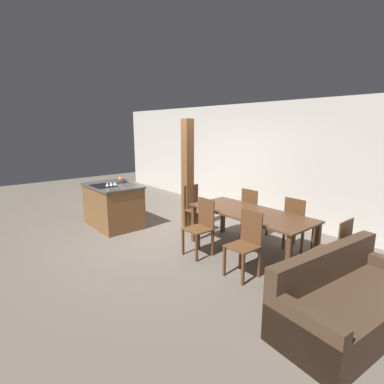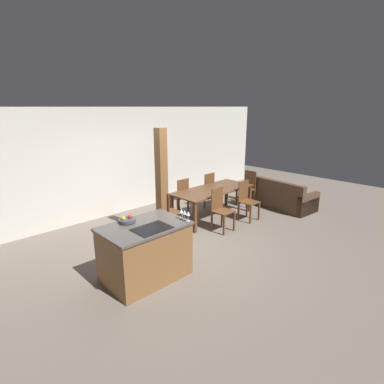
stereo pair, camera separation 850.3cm
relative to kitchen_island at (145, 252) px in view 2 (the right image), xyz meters
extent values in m
plane|color=#665B51|center=(1.18, 0.57, -0.46)|extent=(16.00, 16.00, 0.00)
cube|color=beige|center=(1.18, 3.10, 0.89)|extent=(11.20, 0.08, 2.70)
cube|color=brown|center=(0.00, 0.00, -0.02)|extent=(1.30, 0.85, 0.88)
cube|color=#4C4742|center=(0.00, 0.00, 0.44)|extent=(1.34, 0.89, 0.04)
cube|color=black|center=(0.00, -0.21, 0.46)|extent=(0.56, 0.40, 0.01)
cylinder|color=#383D47|center=(-0.13, 0.28, 0.49)|extent=(0.27, 0.27, 0.05)
sphere|color=red|center=(-0.07, 0.29, 0.54)|extent=(0.08, 0.08, 0.08)
sphere|color=gold|center=(-0.19, 0.29, 0.54)|extent=(0.07, 0.07, 0.07)
cylinder|color=silver|center=(0.60, -0.37, 0.47)|extent=(0.06, 0.06, 0.00)
cylinder|color=silver|center=(0.60, -0.37, 0.52)|extent=(0.01, 0.01, 0.09)
cone|color=silver|center=(0.60, -0.37, 0.60)|extent=(0.07, 0.07, 0.07)
cylinder|color=silver|center=(0.60, -0.29, 0.47)|extent=(0.06, 0.06, 0.00)
cylinder|color=silver|center=(0.60, -0.29, 0.52)|extent=(0.01, 0.01, 0.09)
cone|color=silver|center=(0.60, -0.29, 0.60)|extent=(0.07, 0.07, 0.07)
cylinder|color=silver|center=(0.60, -0.21, 0.47)|extent=(0.06, 0.06, 0.00)
cylinder|color=silver|center=(0.60, -0.21, 0.52)|extent=(0.01, 0.01, 0.09)
cone|color=silver|center=(0.60, -0.21, 0.60)|extent=(0.07, 0.07, 0.07)
cube|color=#51331E|center=(2.86, 1.14, 0.26)|extent=(2.16, 0.92, 0.03)
cube|color=#51331E|center=(1.85, 0.75, -0.11)|extent=(0.07, 0.07, 0.71)
cube|color=#51331E|center=(3.88, 0.75, -0.11)|extent=(0.07, 0.07, 0.71)
cube|color=#51331E|center=(1.85, 1.54, -0.11)|extent=(0.07, 0.07, 0.71)
cube|color=#51331E|center=(3.88, 1.54, -0.11)|extent=(0.07, 0.07, 0.71)
cube|color=brown|center=(2.38, 0.38, 0.00)|extent=(0.40, 0.40, 0.02)
cube|color=brown|center=(2.38, 0.57, 0.26)|extent=(0.38, 0.02, 0.49)
cube|color=brown|center=(2.20, 0.21, -0.24)|extent=(0.04, 0.04, 0.45)
cube|color=brown|center=(2.55, 0.21, -0.24)|extent=(0.04, 0.04, 0.45)
cube|color=brown|center=(2.20, 0.56, -0.24)|extent=(0.04, 0.04, 0.45)
cube|color=brown|center=(2.55, 0.56, -0.24)|extent=(0.04, 0.04, 0.45)
cube|color=brown|center=(3.35, 0.38, 0.00)|extent=(0.40, 0.40, 0.02)
cube|color=brown|center=(3.35, 0.57, 0.26)|extent=(0.38, 0.02, 0.49)
cube|color=brown|center=(3.17, 0.21, -0.24)|extent=(0.04, 0.04, 0.45)
cube|color=brown|center=(3.53, 0.21, -0.24)|extent=(0.04, 0.04, 0.45)
cube|color=brown|center=(3.17, 0.56, -0.24)|extent=(0.04, 0.04, 0.45)
cube|color=brown|center=(3.53, 0.56, -0.24)|extent=(0.04, 0.04, 0.45)
cube|color=brown|center=(2.38, 1.90, 0.00)|extent=(0.40, 0.40, 0.02)
cube|color=brown|center=(2.38, 1.71, 0.26)|extent=(0.38, 0.02, 0.49)
cube|color=brown|center=(2.55, 2.08, -0.24)|extent=(0.04, 0.04, 0.45)
cube|color=brown|center=(2.20, 2.08, -0.24)|extent=(0.04, 0.04, 0.45)
cube|color=brown|center=(2.55, 1.73, -0.24)|extent=(0.04, 0.04, 0.45)
cube|color=brown|center=(2.20, 1.73, -0.24)|extent=(0.04, 0.04, 0.45)
cube|color=brown|center=(3.35, 1.90, 0.00)|extent=(0.40, 0.40, 0.02)
cube|color=brown|center=(3.35, 1.71, 0.26)|extent=(0.38, 0.02, 0.49)
cube|color=brown|center=(3.53, 2.08, -0.24)|extent=(0.04, 0.04, 0.45)
cube|color=brown|center=(3.17, 2.08, -0.24)|extent=(0.04, 0.04, 0.45)
cube|color=brown|center=(3.53, 1.73, -0.24)|extent=(0.04, 0.04, 0.45)
cube|color=brown|center=(3.17, 1.73, -0.24)|extent=(0.04, 0.04, 0.45)
cube|color=brown|center=(1.48, 1.14, 0.00)|extent=(0.40, 0.40, 0.02)
cube|color=brown|center=(1.29, 1.14, 0.26)|extent=(0.02, 0.38, 0.49)
cube|color=brown|center=(1.66, 0.97, -0.24)|extent=(0.04, 0.04, 0.45)
cube|color=brown|center=(1.66, 1.32, -0.24)|extent=(0.04, 0.04, 0.45)
cube|color=brown|center=(1.31, 0.97, -0.24)|extent=(0.04, 0.04, 0.45)
cube|color=brown|center=(1.31, 1.32, -0.24)|extent=(0.04, 0.04, 0.45)
cube|color=brown|center=(4.24, 1.14, 0.00)|extent=(0.40, 0.40, 0.02)
cube|color=brown|center=(4.43, 1.14, 0.26)|extent=(0.02, 0.38, 0.49)
cube|color=brown|center=(4.07, 1.32, -0.24)|extent=(0.04, 0.04, 0.45)
cube|color=brown|center=(4.07, 0.97, -0.24)|extent=(0.04, 0.04, 0.45)
cube|color=brown|center=(4.42, 1.32, -0.24)|extent=(0.04, 0.04, 0.45)
cube|color=brown|center=(4.42, 0.97, -0.24)|extent=(0.04, 0.04, 0.45)
cube|color=#473323|center=(4.86, 0.43, -0.26)|extent=(1.01, 1.97, 0.41)
cube|color=#473323|center=(4.53, 0.46, 0.14)|extent=(0.35, 1.91, 0.39)
cube|color=#473323|center=(4.78, -0.45, -0.19)|extent=(0.84, 0.22, 0.55)
cube|color=#473323|center=(4.95, 1.30, -0.19)|extent=(0.84, 0.22, 0.55)
cube|color=brown|center=(1.23, 1.10, 0.69)|extent=(0.19, 0.19, 2.31)
camera|label=1|loc=(5.96, -2.76, 1.68)|focal=28.00mm
camera|label=2|loc=(-2.47, -3.65, 2.24)|focal=28.00mm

